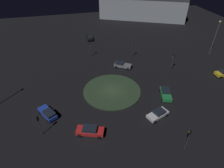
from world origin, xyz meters
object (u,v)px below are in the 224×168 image
at_px(car_yellow, 224,73).
at_px(traffic_light_south, 173,59).
at_px(traffic_light_southeast, 132,48).
at_px(streetlamp_south, 216,34).
at_px(car_green, 166,93).
at_px(car_silver, 158,114).
at_px(car_grey, 122,65).
at_px(traffic_light_east, 90,47).
at_px(car_black, 90,38).
at_px(traffic_light_northwest, 39,122).
at_px(car_red, 90,131).
at_px(traffic_light_southwest, 189,136).
at_px(car_blue, 48,113).
at_px(store_building, 143,7).

relative_size(car_yellow, traffic_light_south, 1.00).
height_order(traffic_light_southeast, streetlamp_south, streetlamp_south).
bearing_deg(streetlamp_south, car_green, 124.11).
bearing_deg(car_silver, car_grey, -105.85).
xyz_separation_m(traffic_light_southeast, traffic_light_east, (3.06, 11.33, 0.08)).
relative_size(car_green, car_black, 1.07).
xyz_separation_m(car_black, traffic_light_northwest, (-37.30, 13.57, 2.29)).
height_order(car_red, traffic_light_east, traffic_light_east).
bearing_deg(car_black, car_grey, -165.17).
distance_m(car_grey, traffic_light_southwest, 25.76).
relative_size(car_blue, traffic_light_southwest, 1.05).
height_order(car_red, traffic_light_northwest, traffic_light_northwest).
bearing_deg(streetlamp_south, store_building, 10.32).
height_order(car_grey, traffic_light_southeast, traffic_light_southeast).
xyz_separation_m(car_red, traffic_light_northwest, (1.81, 7.74, 2.18)).
height_order(car_silver, traffic_light_northwest, traffic_light_northwest).
height_order(car_grey, car_red, car_red).
distance_m(car_blue, traffic_light_south, 31.19).
bearing_deg(traffic_light_south, traffic_light_southeast, -66.13).
bearing_deg(car_yellow, car_green, 11.75).
bearing_deg(traffic_light_southeast, store_building, -171.57).
bearing_deg(car_black, car_silver, -170.24).
xyz_separation_m(car_silver, traffic_light_east, (26.10, 8.45, 2.19)).
bearing_deg(car_yellow, traffic_light_northwest, 10.13).
height_order(car_silver, car_red, car_red).
bearing_deg(streetlamp_south, traffic_light_northwest, 112.09).
xyz_separation_m(car_black, streetlamp_south, (-18.76, -32.13, 5.41)).
relative_size(car_green, traffic_light_south, 1.07).
height_order(car_green, traffic_light_northwest, traffic_light_northwest).
height_order(car_green, traffic_light_southeast, traffic_light_southeast).
bearing_deg(store_building, car_silver, 97.34).
relative_size(car_red, traffic_light_southeast, 1.22).
relative_size(car_blue, store_building, 0.13).
bearing_deg(car_green, streetlamp_south, 141.96).
xyz_separation_m(traffic_light_east, streetlamp_south, (-6.64, -33.85, 3.22)).
height_order(traffic_light_south, traffic_light_northwest, traffic_light_south).
height_order(car_black, store_building, store_building).
distance_m(car_black, traffic_light_northwest, 39.76).
bearing_deg(car_black, streetlamp_south, -120.51).
relative_size(car_green, store_building, 0.13).
bearing_deg(car_silver, traffic_light_northwest, -22.70).
bearing_deg(car_grey, store_building, 94.26).
relative_size(car_yellow, traffic_light_northwest, 1.03).
relative_size(traffic_light_east, store_building, 0.11).
bearing_deg(car_black, traffic_light_east, 171.69).
height_order(traffic_light_southeast, traffic_light_northwest, traffic_light_northwest).
distance_m(car_green, car_blue, 23.45).
bearing_deg(traffic_light_east, traffic_light_south, 50.24).
relative_size(car_yellow, car_black, 1.00).
distance_m(car_yellow, traffic_light_southeast, 23.38).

